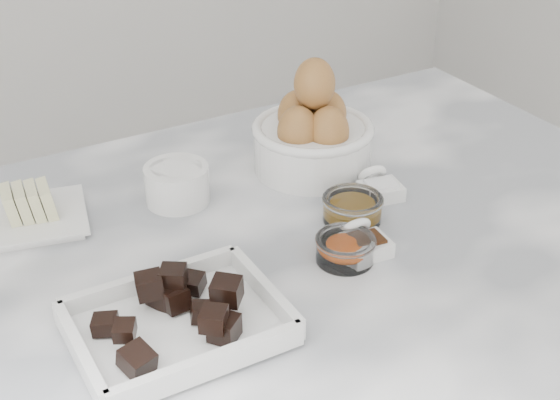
# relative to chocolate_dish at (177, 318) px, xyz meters

# --- Properties ---
(marble_slab) EXTENTS (1.20, 0.80, 0.04)m
(marble_slab) POSITION_rel_chocolate_dish_xyz_m (0.20, 0.12, -0.04)
(marble_slab) COLOR white
(marble_slab) RESTS_ON cabinet
(chocolate_dish) EXTENTS (0.24, 0.18, 0.06)m
(chocolate_dish) POSITION_rel_chocolate_dish_xyz_m (0.00, 0.00, 0.00)
(chocolate_dish) COLOR white
(chocolate_dish) RESTS_ON marble_slab
(butter_plate) EXTENTS (0.17, 0.17, 0.06)m
(butter_plate) POSITION_rel_chocolate_dish_xyz_m (-0.08, 0.32, -0.00)
(butter_plate) COLOR white
(butter_plate) RESTS_ON marble_slab
(sugar_ramekin) EXTENTS (0.09, 0.09, 0.06)m
(sugar_ramekin) POSITION_rel_chocolate_dish_xyz_m (0.12, 0.28, 0.01)
(sugar_ramekin) COLOR white
(sugar_ramekin) RESTS_ON marble_slab
(egg_bowl) EXTENTS (0.19, 0.19, 0.18)m
(egg_bowl) POSITION_rel_chocolate_dish_xyz_m (0.34, 0.27, 0.03)
(egg_bowl) COLOR white
(egg_bowl) RESTS_ON marble_slab
(honey_bowl) EXTENTS (0.09, 0.09, 0.04)m
(honey_bowl) POSITION_rel_chocolate_dish_xyz_m (0.31, 0.11, -0.01)
(honey_bowl) COLOR white
(honey_bowl) RESTS_ON marble_slab
(zest_bowl) EXTENTS (0.08, 0.08, 0.03)m
(zest_bowl) POSITION_rel_chocolate_dish_xyz_m (0.25, 0.03, -0.01)
(zest_bowl) COLOR white
(zest_bowl) RESTS_ON marble_slab
(vanilla_spoon) EXTENTS (0.06, 0.08, 0.04)m
(vanilla_spoon) POSITION_rel_chocolate_dish_xyz_m (0.28, 0.04, -0.01)
(vanilla_spoon) COLOR white
(vanilla_spoon) RESTS_ON marble_slab
(salt_spoon) EXTENTS (0.07, 0.08, 0.04)m
(salt_spoon) POSITION_rel_chocolate_dish_xyz_m (0.38, 0.15, -0.01)
(salt_spoon) COLOR white
(salt_spoon) RESTS_ON marble_slab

